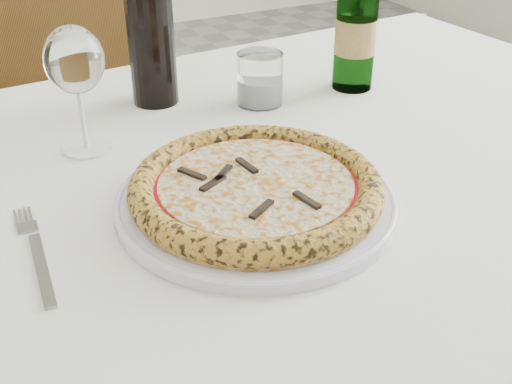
# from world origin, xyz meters

# --- Properties ---
(dining_table) EXTENTS (1.56, 0.99, 0.76)m
(dining_table) POSITION_xyz_m (-0.15, -0.21, 0.67)
(dining_table) COLOR brown
(dining_table) RESTS_ON floor
(chair_far) EXTENTS (0.50, 0.50, 0.93)m
(chair_far) POSITION_xyz_m (-0.17, 0.56, 0.53)
(chair_far) COLOR brown
(chair_far) RESTS_ON floor
(plate) EXTENTS (0.33, 0.33, 0.02)m
(plate) POSITION_xyz_m (-0.15, -0.31, 0.76)
(plate) COLOR white
(plate) RESTS_ON dining_table
(pizza) EXTENTS (0.30, 0.30, 0.03)m
(pizza) POSITION_xyz_m (-0.15, -0.31, 0.78)
(pizza) COLOR tan
(pizza) RESTS_ON plate
(fork) EXTENTS (0.02, 0.18, 0.00)m
(fork) POSITION_xyz_m (-0.40, -0.29, 0.76)
(fork) COLOR gray
(fork) RESTS_ON dining_table
(wine_glass) EXTENTS (0.08, 0.08, 0.17)m
(wine_glass) POSITION_xyz_m (-0.29, -0.07, 0.88)
(wine_glass) COLOR white
(wine_glass) RESTS_ON dining_table
(tumbler) EXTENTS (0.07, 0.07, 0.08)m
(tumbler) POSITION_xyz_m (-0.01, -0.03, 0.79)
(tumbler) COLOR white
(tumbler) RESTS_ON dining_table
(beer_bottle) EXTENTS (0.07, 0.07, 0.26)m
(beer_bottle) POSITION_xyz_m (0.16, -0.04, 0.86)
(beer_bottle) COLOR #2E5E29
(beer_bottle) RESTS_ON dining_table
(wine_bottle) EXTENTS (0.07, 0.07, 0.29)m
(wine_bottle) POSITION_xyz_m (-0.15, 0.05, 0.88)
(wine_bottle) COLOR black
(wine_bottle) RESTS_ON dining_table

